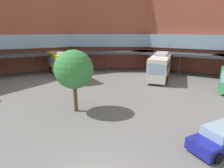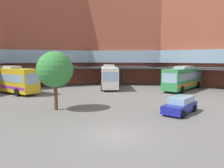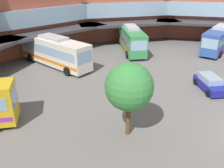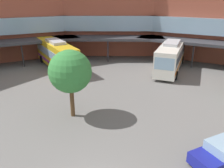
% 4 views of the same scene
% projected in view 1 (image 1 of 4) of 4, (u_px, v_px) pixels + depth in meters
% --- Properties ---
extents(station_building, '(73.24, 35.70, 17.09)m').
position_uv_depth(station_building, '(142.00, 25.00, 28.62)').
color(station_building, '#9E4C38').
rests_on(station_building, ground).
extents(bus_0, '(3.91, 11.75, 3.98)m').
position_uv_depth(bus_0, '(161.00, 65.00, 30.41)').
color(bus_0, silver).
rests_on(bus_0, ground).
extents(bus_3, '(9.96, 9.96, 4.01)m').
position_uv_depth(bus_3, '(63.00, 64.00, 30.97)').
color(bus_3, gold).
rests_on(bus_3, ground).
extents(parked_car, '(4.50, 4.24, 1.53)m').
position_uv_depth(parked_car, '(221.00, 138.00, 12.22)').
color(parked_car, navy).
rests_on(parked_car, ground).
extents(plaza_tree, '(3.54, 3.54, 5.81)m').
position_uv_depth(plaza_tree, '(74.00, 70.00, 16.96)').
color(plaza_tree, brown).
rests_on(plaza_tree, ground).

